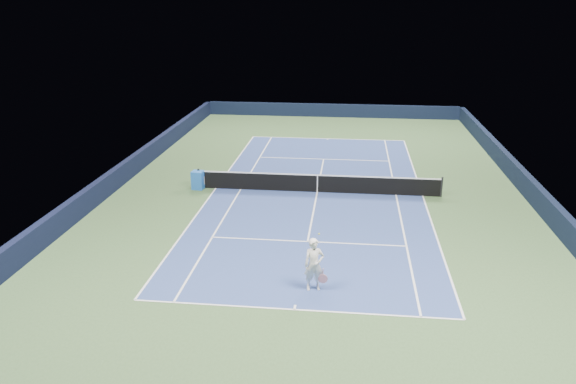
# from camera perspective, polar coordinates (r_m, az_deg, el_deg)

# --- Properties ---
(ground) EXTENTS (40.00, 40.00, 0.00)m
(ground) POSITION_cam_1_polar(r_m,az_deg,el_deg) (29.73, 2.99, -0.01)
(ground) COLOR #37542D
(ground) RESTS_ON ground
(wall_far) EXTENTS (22.00, 0.35, 1.10)m
(wall_far) POSITION_cam_1_polar(r_m,az_deg,el_deg) (48.76, 4.50, 8.26)
(wall_far) COLOR black
(wall_far) RESTS_ON ground
(wall_right) EXTENTS (0.35, 40.00, 1.10)m
(wall_right) POSITION_cam_1_polar(r_m,az_deg,el_deg) (30.91, 23.46, 0.20)
(wall_right) COLOR black
(wall_right) RESTS_ON ground
(wall_left) EXTENTS (0.35, 40.00, 1.10)m
(wall_left) POSITION_cam_1_polar(r_m,az_deg,el_deg) (32.02, -16.72, 1.64)
(wall_left) COLOR black
(wall_left) RESTS_ON ground
(court_surface) EXTENTS (10.97, 23.77, 0.01)m
(court_surface) POSITION_cam_1_polar(r_m,az_deg,el_deg) (29.73, 2.99, -0.01)
(court_surface) COLOR navy
(court_surface) RESTS_ON ground
(baseline_far) EXTENTS (10.97, 0.08, 0.00)m
(baseline_far) POSITION_cam_1_polar(r_m,az_deg,el_deg) (41.12, 4.05, 5.43)
(baseline_far) COLOR white
(baseline_far) RESTS_ON ground
(baseline_near) EXTENTS (10.97, 0.08, 0.00)m
(baseline_near) POSITION_cam_1_polar(r_m,az_deg,el_deg) (18.94, 0.65, -11.85)
(baseline_near) COLOR white
(baseline_near) RESTS_ON ground
(sideline_doubles_right) EXTENTS (0.08, 23.77, 0.00)m
(sideline_doubles_right) POSITION_cam_1_polar(r_m,az_deg,el_deg) (29.93, 13.53, -0.39)
(sideline_doubles_right) COLOR white
(sideline_doubles_right) RESTS_ON ground
(sideline_doubles_left) EXTENTS (0.08, 23.77, 0.00)m
(sideline_doubles_left) POSITION_cam_1_polar(r_m,az_deg,el_deg) (30.52, -7.34, 0.38)
(sideline_doubles_left) COLOR white
(sideline_doubles_left) RESTS_ON ground
(sideline_singles_right) EXTENTS (0.08, 23.77, 0.00)m
(sideline_singles_right) POSITION_cam_1_polar(r_m,az_deg,el_deg) (29.78, 10.91, -0.29)
(sideline_singles_right) COLOR white
(sideline_singles_right) RESTS_ON ground
(sideline_singles_left) EXTENTS (0.08, 23.77, 0.00)m
(sideline_singles_left) POSITION_cam_1_polar(r_m,az_deg,el_deg) (30.23, -4.82, 0.29)
(sideline_singles_left) COLOR white
(sideline_singles_left) RESTS_ON ground
(service_line_far) EXTENTS (8.23, 0.08, 0.00)m
(service_line_far) POSITION_cam_1_polar(r_m,az_deg,el_deg) (35.82, 3.64, 3.36)
(service_line_far) COLOR white
(service_line_far) RESTS_ON ground
(service_line_near) EXTENTS (8.23, 0.08, 0.00)m
(service_line_near) POSITION_cam_1_polar(r_m,az_deg,el_deg) (23.79, 2.01, -5.05)
(service_line_near) COLOR white
(service_line_near) RESTS_ON ground
(center_service_line) EXTENTS (0.08, 12.80, 0.00)m
(center_service_line) POSITION_cam_1_polar(r_m,az_deg,el_deg) (29.72, 2.99, 0.00)
(center_service_line) COLOR white
(center_service_line) RESTS_ON ground
(center_mark_far) EXTENTS (0.08, 0.30, 0.00)m
(center_mark_far) POSITION_cam_1_polar(r_m,az_deg,el_deg) (40.97, 4.04, 5.38)
(center_mark_far) COLOR white
(center_mark_far) RESTS_ON ground
(center_mark_near) EXTENTS (0.08, 0.30, 0.00)m
(center_mark_near) POSITION_cam_1_polar(r_m,az_deg,el_deg) (19.07, 0.70, -11.62)
(center_mark_near) COLOR white
(center_mark_near) RESTS_ON ground
(tennis_net) EXTENTS (12.90, 0.10, 1.07)m
(tennis_net) POSITION_cam_1_polar(r_m,az_deg,el_deg) (29.56, 3.01, 0.91)
(tennis_net) COLOR black
(tennis_net) RESTS_ON ground
(sponsor_cube) EXTENTS (0.66, 0.61, 0.99)m
(sponsor_cube) POSITION_cam_1_polar(r_m,az_deg,el_deg) (30.44, -9.12, 1.21)
(sponsor_cube) COLOR blue
(sponsor_cube) RESTS_ON ground
(tennis_player) EXTENTS (0.89, 1.34, 1.92)m
(tennis_player) POSITION_cam_1_polar(r_m,az_deg,el_deg) (19.71, 2.67, -7.39)
(tennis_player) COLOR white
(tennis_player) RESTS_ON ground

